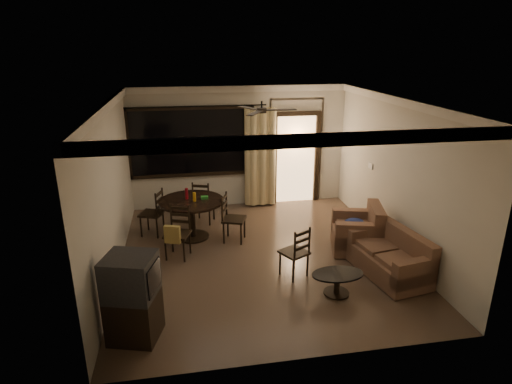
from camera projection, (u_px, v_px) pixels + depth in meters
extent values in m
plane|color=#7F6651|center=(261.00, 256.00, 7.82)|extent=(5.50, 5.50, 0.00)
plane|color=beige|center=(239.00, 147.00, 9.92)|extent=(5.00, 0.00, 5.00)
plane|color=beige|center=(307.00, 257.00, 4.81)|extent=(5.00, 0.00, 5.00)
plane|color=beige|center=(111.00, 191.00, 6.96)|extent=(0.00, 5.50, 5.50)
plane|color=beige|center=(396.00, 176.00, 7.78)|extent=(0.00, 5.50, 5.50)
plane|color=white|center=(262.00, 101.00, 6.91)|extent=(5.50, 5.50, 0.00)
cube|color=black|center=(191.00, 142.00, 9.66)|extent=(2.70, 0.04, 1.45)
cylinder|color=black|center=(194.00, 106.00, 9.33)|extent=(3.20, 0.03, 0.03)
cube|color=#FFC684|center=(296.00, 160.00, 10.22)|extent=(0.91, 0.03, 2.08)
cube|color=white|center=(371.00, 166.00, 8.78)|extent=(0.02, 0.18, 0.12)
cylinder|color=black|center=(262.00, 105.00, 6.93)|extent=(0.03, 0.03, 0.12)
cylinder|color=black|center=(262.00, 110.00, 6.96)|extent=(0.16, 0.16, 0.08)
cylinder|color=black|center=(191.00, 201.00, 8.33)|extent=(1.27, 1.27, 0.04)
cylinder|color=black|center=(192.00, 219.00, 8.46)|extent=(0.13, 0.13, 0.74)
cylinder|color=black|center=(193.00, 236.00, 8.58)|extent=(0.63, 0.63, 0.03)
cylinder|color=maroon|center=(187.00, 194.00, 8.35)|extent=(0.06, 0.06, 0.22)
cylinder|color=#C68815|center=(194.00, 197.00, 8.23)|extent=(0.06, 0.06, 0.18)
cube|color=#257E25|center=(205.00, 198.00, 8.40)|extent=(0.14, 0.10, 0.05)
cube|color=black|center=(152.00, 214.00, 8.58)|extent=(0.54, 0.54, 0.04)
cube|color=black|center=(234.00, 219.00, 8.30)|extent=(0.54, 0.54, 0.04)
cube|color=black|center=(177.00, 234.00, 7.65)|extent=(0.54, 0.54, 0.04)
cube|color=#A39146|center=(172.00, 234.00, 7.40)|extent=(0.29, 0.17, 0.32)
cube|color=black|center=(204.00, 202.00, 9.18)|extent=(0.54, 0.54, 0.04)
cube|color=black|center=(134.00, 316.00, 5.58)|extent=(0.74, 0.70, 0.62)
cube|color=black|center=(130.00, 277.00, 5.38)|extent=(0.74, 0.70, 0.56)
cube|color=black|center=(154.00, 278.00, 5.35)|extent=(0.14, 0.43, 0.38)
cube|color=#432A1F|center=(388.00, 264.00, 7.12)|extent=(0.99, 1.53, 0.36)
cube|color=#432A1F|center=(405.00, 246.00, 7.11)|extent=(0.42, 1.44, 0.58)
cube|color=#432A1F|center=(415.00, 273.00, 6.49)|extent=(0.77, 0.29, 0.45)
cube|color=#432A1F|center=(368.00, 239.00, 7.62)|extent=(0.77, 0.29, 0.45)
cube|color=#432A1F|center=(387.00, 254.00, 7.04)|extent=(0.74, 1.32, 0.11)
cube|color=#432A1F|center=(356.00, 239.00, 7.99)|extent=(1.05, 1.05, 0.40)
cube|color=#432A1F|center=(375.00, 223.00, 7.85)|extent=(0.42, 0.88, 0.66)
cube|color=#432A1F|center=(359.00, 237.00, 7.61)|extent=(0.88, 0.40, 0.51)
cube|color=#432A1F|center=(354.00, 222.00, 8.24)|extent=(0.88, 0.40, 0.51)
cube|color=#432A1F|center=(354.00, 227.00, 7.92)|extent=(0.76, 0.79, 0.12)
ellipsoid|color=navy|center=(355.00, 222.00, 7.88)|extent=(0.36, 0.30, 0.11)
ellipsoid|color=black|center=(338.00, 274.00, 6.53)|extent=(0.81, 0.49, 0.03)
cylinder|color=black|center=(337.00, 284.00, 6.59)|extent=(0.09, 0.09, 0.32)
cylinder|color=black|center=(336.00, 293.00, 6.64)|extent=(0.40, 0.40, 0.03)
cube|color=black|center=(294.00, 252.00, 7.03)|extent=(0.54, 0.54, 0.04)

